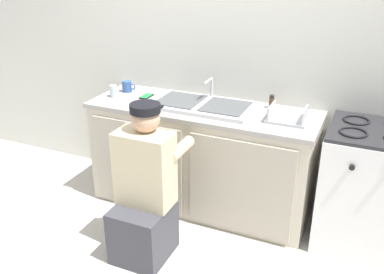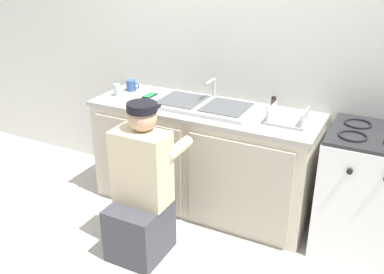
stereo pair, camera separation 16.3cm
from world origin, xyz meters
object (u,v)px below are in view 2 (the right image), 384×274
at_px(stove_range, 366,192).
at_px(spice_bottle_pepper, 273,103).
at_px(water_glass, 117,90).
at_px(dish_rack_tray, 287,120).
at_px(coffee_mug, 131,85).
at_px(cell_phone, 150,95).
at_px(plumber_person, 141,195).
at_px(sink_double_basin, 204,105).

xyz_separation_m(stove_range, spice_bottle_pepper, (-0.77, 0.20, 0.47)).
relative_size(spice_bottle_pepper, water_glass, 1.05).
relative_size(dish_rack_tray, coffee_mug, 2.22).
distance_m(spice_bottle_pepper, cell_phone, 1.03).
height_order(stove_range, plumber_person, plumber_person).
distance_m(plumber_person, coffee_mug, 1.16).
bearing_deg(sink_double_basin, coffee_mug, 172.36).
xyz_separation_m(cell_phone, coffee_mug, (-0.22, 0.06, 0.04)).
distance_m(sink_double_basin, cell_phone, 0.53).
bearing_deg(plumber_person, dish_rack_tray, 43.07).
distance_m(cell_phone, coffee_mug, 0.23).
bearing_deg(cell_phone, dish_rack_tray, -3.35).
bearing_deg(cell_phone, plumber_person, -62.47).
bearing_deg(coffee_mug, dish_rack_tray, -5.14).
bearing_deg(stove_range, dish_rack_tray, -177.59).
distance_m(plumber_person, water_glass, 1.06).
bearing_deg(dish_rack_tray, coffee_mug, 174.86).
bearing_deg(spice_bottle_pepper, water_glass, -168.35).
distance_m(stove_range, coffee_mug, 2.07).
bearing_deg(sink_double_basin, stove_range, -0.10).
bearing_deg(water_glass, coffee_mug, 80.50).
relative_size(cell_phone, dish_rack_tray, 0.50).
height_order(spice_bottle_pepper, dish_rack_tray, dish_rack_tray).
relative_size(stove_range, water_glass, 9.07).
distance_m(plumber_person, dish_rack_tray, 1.15).
relative_size(plumber_person, water_glass, 11.04).
bearing_deg(spice_bottle_pepper, plumber_person, -122.53).
bearing_deg(stove_range, water_glass, -178.17).
bearing_deg(coffee_mug, stove_range, -2.91).
height_order(stove_range, cell_phone, stove_range).
distance_m(plumber_person, spice_bottle_pepper, 1.22).
distance_m(sink_double_basin, coffee_mug, 0.75).
distance_m(water_glass, dish_rack_tray, 1.44).
height_order(stove_range, dish_rack_tray, dish_rack_tray).
xyz_separation_m(plumber_person, coffee_mug, (-0.64, 0.85, 0.46)).
bearing_deg(plumber_person, spice_bottle_pepper, 57.47).
distance_m(stove_range, water_glass, 2.09).
xyz_separation_m(cell_phone, dish_rack_tray, (1.19, -0.07, 0.02)).
xyz_separation_m(sink_double_basin, stove_range, (1.26, -0.00, -0.44)).
distance_m(spice_bottle_pepper, water_glass, 1.30).
height_order(sink_double_basin, cell_phone, sink_double_basin).
height_order(sink_double_basin, dish_rack_tray, sink_double_basin).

